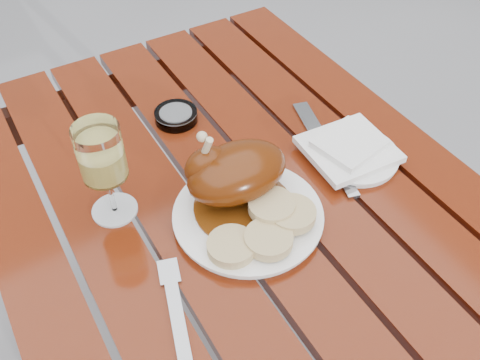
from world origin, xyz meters
name	(u,v)px	position (x,y,z in m)	size (l,w,h in m)	color
table	(251,329)	(0.00, 0.00, 0.38)	(0.80, 1.20, 0.75)	maroon
dinner_plate	(248,216)	(-0.01, 0.00, 0.76)	(0.25, 0.25, 0.02)	white
roast_duck	(233,173)	(-0.01, 0.05, 0.81)	(0.18, 0.18, 0.13)	#562809
bread_dumplings	(266,226)	(-0.01, -0.05, 0.78)	(0.19, 0.13, 0.03)	tan
wine_glass	(106,173)	(-0.20, 0.13, 0.84)	(0.08, 0.08, 0.18)	#F7E870
side_plate	(355,156)	(0.23, 0.03, 0.76)	(0.16, 0.16, 0.01)	white
napkin	(348,149)	(0.22, 0.04, 0.77)	(0.15, 0.14, 0.01)	white
ashtray	(176,116)	(0.00, 0.29, 0.76)	(0.09, 0.09, 0.02)	#B2B7BC
fork	(176,313)	(-0.19, -0.10, 0.75)	(0.02, 0.16, 0.01)	gray
knife	(329,153)	(0.20, 0.06, 0.75)	(0.02, 0.23, 0.01)	gray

